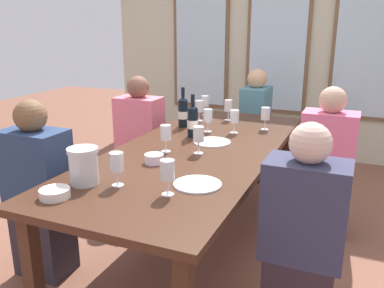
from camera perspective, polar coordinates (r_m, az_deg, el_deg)
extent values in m
plane|color=brown|center=(2.95, 0.60, -14.49)|extent=(12.00, 12.00, 0.00)
cube|color=beige|center=(4.90, 12.22, 15.33)|extent=(4.19, 0.06, 2.90)
cube|color=brown|center=(5.13, 1.27, 15.72)|extent=(0.72, 0.03, 1.88)
cube|color=silver|center=(5.12, 1.20, 15.71)|extent=(0.64, 0.01, 1.80)
cube|color=brown|center=(4.86, 12.11, 15.33)|extent=(0.72, 0.03, 1.88)
cube|color=silver|center=(4.84, 12.07, 15.33)|extent=(0.64, 0.01, 1.80)
cube|color=brown|center=(4.76, 23.74, 14.33)|extent=(0.72, 0.03, 1.88)
cube|color=silver|center=(4.74, 23.74, 14.33)|extent=(0.64, 0.01, 1.80)
cube|color=#442719|center=(2.65, 0.65, -1.02)|extent=(0.99, 2.37, 0.04)
cube|color=#442719|center=(2.19, -21.45, -17.07)|extent=(0.07, 0.07, 0.70)
cube|color=#442719|center=(3.87, 1.38, -1.10)|extent=(0.07, 0.07, 0.70)
cube|color=#442719|center=(3.66, 13.01, -2.54)|extent=(0.07, 0.07, 0.70)
cylinder|color=white|center=(2.05, 0.79, -5.70)|extent=(0.25, 0.25, 0.01)
cylinder|color=white|center=(2.77, 2.83, 0.28)|extent=(0.26, 0.26, 0.01)
cylinder|color=silver|center=(2.11, -15.03, -3.29)|extent=(0.14, 0.14, 0.17)
cylinder|color=silver|center=(2.08, -15.22, -0.82)|extent=(0.16, 0.16, 0.02)
cylinder|color=black|center=(3.19, -1.27, 4.33)|extent=(0.07, 0.07, 0.21)
cone|color=black|center=(3.16, -1.29, 6.45)|extent=(0.07, 0.07, 0.02)
cylinder|color=black|center=(3.15, -1.29, 7.33)|extent=(0.03, 0.03, 0.08)
cylinder|color=silver|center=(3.19, -1.27, 4.14)|extent=(0.08, 0.08, 0.06)
cylinder|color=black|center=(2.89, 0.10, 3.04)|extent=(0.08, 0.07, 0.21)
cone|color=black|center=(2.87, 0.10, 5.32)|extent=(0.08, 0.07, 0.02)
cylinder|color=black|center=(2.86, 0.10, 6.29)|extent=(0.03, 0.03, 0.08)
cylinder|color=white|center=(2.90, 0.10, 2.84)|extent=(0.08, 0.08, 0.06)
cylinder|color=white|center=(2.37, -5.38, -2.07)|extent=(0.11, 0.11, 0.05)
cylinder|color=white|center=(2.00, -18.79, -6.60)|extent=(0.14, 0.14, 0.04)
cylinder|color=white|center=(3.06, 2.24, 1.78)|extent=(0.06, 0.06, 0.00)
cylinder|color=white|center=(3.05, 2.25, 2.50)|extent=(0.01, 0.01, 0.07)
cylinder|color=white|center=(3.03, 2.27, 4.06)|extent=(0.07, 0.07, 0.09)
cylinder|color=maroon|center=(3.04, 2.26, 3.42)|extent=(0.06, 0.06, 0.02)
cylinder|color=white|center=(1.94, -3.43, -7.10)|extent=(0.06, 0.06, 0.00)
cylinder|color=white|center=(1.92, -3.45, -6.02)|extent=(0.01, 0.01, 0.07)
cylinder|color=white|center=(1.89, -3.49, -3.65)|extent=(0.07, 0.07, 0.09)
cylinder|color=beige|center=(1.90, -3.48, -4.38)|extent=(0.06, 0.06, 0.04)
cylinder|color=white|center=(3.44, 5.11, 3.40)|extent=(0.06, 0.06, 0.00)
cylinder|color=white|center=(3.44, 5.12, 4.04)|extent=(0.01, 0.01, 0.07)
cylinder|color=white|center=(3.42, 5.16, 5.43)|extent=(0.07, 0.07, 0.09)
cylinder|color=white|center=(2.58, -3.68, -1.04)|extent=(0.06, 0.06, 0.00)
cylinder|color=white|center=(2.57, -3.70, -0.20)|extent=(0.01, 0.01, 0.07)
cylinder|color=white|center=(2.55, -3.73, 1.63)|extent=(0.07, 0.07, 0.09)
cylinder|color=white|center=(2.08, -10.41, -5.73)|extent=(0.06, 0.06, 0.00)
cylinder|color=white|center=(2.06, -10.47, -4.72)|extent=(0.01, 0.01, 0.07)
cylinder|color=white|center=(2.03, -10.59, -2.48)|extent=(0.07, 0.07, 0.09)
cylinder|color=beige|center=(2.04, -10.55, -3.28)|extent=(0.06, 0.06, 0.03)
cylinder|color=white|center=(3.04, 5.95, 1.60)|extent=(0.06, 0.06, 0.00)
cylinder|color=white|center=(3.03, 5.97, 2.33)|extent=(0.01, 0.01, 0.07)
cylinder|color=white|center=(3.01, 6.02, 3.90)|extent=(0.07, 0.07, 0.09)
cylinder|color=beige|center=(3.02, 6.00, 3.36)|extent=(0.06, 0.06, 0.03)
cylinder|color=white|center=(3.40, 1.03, 3.31)|extent=(0.06, 0.06, 0.00)
cylinder|color=white|center=(3.40, 1.03, 3.96)|extent=(0.01, 0.01, 0.07)
cylinder|color=white|center=(3.38, 1.04, 5.36)|extent=(0.07, 0.07, 0.09)
cylinder|color=white|center=(2.54, 0.92, -1.29)|extent=(0.06, 0.06, 0.00)
cylinder|color=white|center=(2.53, 0.93, -0.44)|extent=(0.01, 0.01, 0.07)
cylinder|color=white|center=(2.51, 0.94, 1.42)|extent=(0.07, 0.07, 0.09)
cylinder|color=maroon|center=(2.51, 0.93, 0.69)|extent=(0.06, 0.06, 0.02)
cylinder|color=white|center=(3.63, 1.85, 4.14)|extent=(0.06, 0.06, 0.00)
cylinder|color=white|center=(3.62, 1.85, 4.75)|extent=(0.01, 0.01, 0.07)
cylinder|color=white|center=(3.61, 1.87, 6.07)|extent=(0.07, 0.07, 0.09)
cylinder|color=maroon|center=(3.61, 1.86, 5.53)|extent=(0.06, 0.06, 0.02)
cylinder|color=white|center=(3.17, 10.22, 2.05)|extent=(0.06, 0.06, 0.00)
cylinder|color=white|center=(3.16, 10.26, 2.74)|extent=(0.01, 0.01, 0.07)
cylinder|color=white|center=(3.14, 10.34, 4.25)|extent=(0.07, 0.07, 0.09)
cube|color=#2F2832|center=(2.77, -20.08, -12.46)|extent=(0.32, 0.24, 0.45)
cube|color=navy|center=(2.58, -21.08, -3.35)|extent=(0.38, 0.24, 0.48)
sphere|color=brown|center=(2.50, -21.85, 3.70)|extent=(0.19, 0.19, 0.19)
cube|color=#363652|center=(1.97, 15.62, -9.03)|extent=(0.38, 0.24, 0.48)
sphere|color=beige|center=(1.85, 16.38, 0.10)|extent=(0.19, 0.19, 0.19)
cube|color=#302144|center=(3.64, -7.15, -4.44)|extent=(0.32, 0.24, 0.45)
cube|color=#EE7084|center=(3.50, -7.42, 2.68)|extent=(0.38, 0.24, 0.48)
sphere|color=brown|center=(3.44, -7.62, 7.95)|extent=(0.19, 0.19, 0.19)
cube|color=#34353C|center=(3.21, 17.93, -8.10)|extent=(0.32, 0.24, 0.45)
cube|color=pink|center=(3.06, 18.70, -0.12)|extent=(0.38, 0.24, 0.48)
sphere|color=tan|center=(2.98, 19.27, 5.88)|extent=(0.19, 0.19, 0.19)
cube|color=#282235|center=(4.19, 8.69, -1.67)|extent=(0.24, 0.32, 0.45)
cube|color=teal|center=(4.07, 8.97, 4.56)|extent=(0.24, 0.38, 0.48)
sphere|color=tan|center=(4.02, 9.18, 9.10)|extent=(0.19, 0.19, 0.19)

